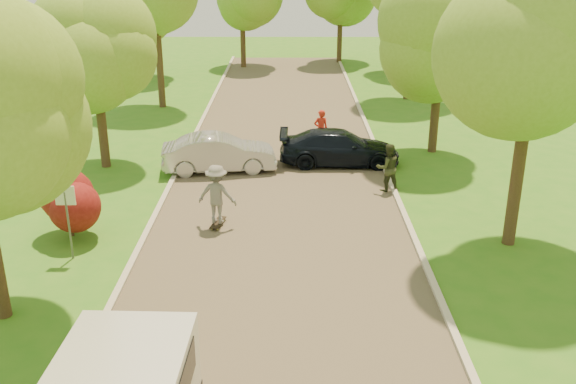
{
  "coord_description": "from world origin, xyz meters",
  "views": [
    {
      "loc": [
        0.32,
        -12.19,
        8.3
      ],
      "look_at": [
        0.27,
        5.83,
        1.3
      ],
      "focal_mm": 40.0,
      "sensor_mm": 36.0,
      "label": 1
    }
  ],
  "objects_px": {
    "silver_sedan": "(219,153)",
    "dark_sedan": "(339,147)",
    "person_olive": "(388,168)",
    "person_striped": "(321,129)",
    "skateboarder": "(217,194)",
    "longboard": "(218,223)",
    "street_sign": "(66,207)"
  },
  "relations": [
    {
      "from": "dark_sedan",
      "to": "silver_sedan",
      "type": "bearing_deg",
      "value": 101.11
    },
    {
      "from": "dark_sedan",
      "to": "longboard",
      "type": "distance_m",
      "value": 7.44
    },
    {
      "from": "dark_sedan",
      "to": "longboard",
      "type": "bearing_deg",
      "value": 145.98
    },
    {
      "from": "street_sign",
      "to": "silver_sedan",
      "type": "bearing_deg",
      "value": 65.61
    },
    {
      "from": "person_olive",
      "to": "longboard",
      "type": "bearing_deg",
      "value": 16.51
    },
    {
      "from": "dark_sedan",
      "to": "person_striped",
      "type": "bearing_deg",
      "value": 17.83
    },
    {
      "from": "skateboarder",
      "to": "person_striped",
      "type": "relative_size",
      "value": 1.1
    },
    {
      "from": "person_olive",
      "to": "street_sign",
      "type": "bearing_deg",
      "value": 17.22
    },
    {
      "from": "person_olive",
      "to": "dark_sedan",
      "type": "bearing_deg",
      "value": -75.22
    },
    {
      "from": "longboard",
      "to": "person_striped",
      "type": "height_order",
      "value": "person_striped"
    },
    {
      "from": "silver_sedan",
      "to": "person_olive",
      "type": "bearing_deg",
      "value": -116.47
    },
    {
      "from": "longboard",
      "to": "person_striped",
      "type": "bearing_deg",
      "value": -102.19
    },
    {
      "from": "street_sign",
      "to": "person_olive",
      "type": "bearing_deg",
      "value": 29.03
    },
    {
      "from": "street_sign",
      "to": "person_striped",
      "type": "distance_m",
      "value": 12.84
    },
    {
      "from": "dark_sedan",
      "to": "longboard",
      "type": "height_order",
      "value": "dark_sedan"
    },
    {
      "from": "skateboarder",
      "to": "longboard",
      "type": "bearing_deg",
      "value": -51.96
    },
    {
      "from": "silver_sedan",
      "to": "dark_sedan",
      "type": "relative_size",
      "value": 0.92
    },
    {
      "from": "skateboarder",
      "to": "person_striped",
      "type": "xyz_separation_m",
      "value": [
        3.59,
        8.19,
        -0.21
      ]
    },
    {
      "from": "person_striped",
      "to": "person_olive",
      "type": "height_order",
      "value": "person_olive"
    },
    {
      "from": "person_olive",
      "to": "person_striped",
      "type": "bearing_deg",
      "value": -79.01
    },
    {
      "from": "longboard",
      "to": "street_sign",
      "type": "bearing_deg",
      "value": 41.54
    },
    {
      "from": "longboard",
      "to": "person_olive",
      "type": "relative_size",
      "value": 0.57
    },
    {
      "from": "silver_sedan",
      "to": "skateboarder",
      "type": "xyz_separation_m",
      "value": [
        0.48,
        -5.23,
        0.34
      ]
    },
    {
      "from": "street_sign",
      "to": "person_striped",
      "type": "xyz_separation_m",
      "value": [
        7.46,
        10.43,
        -0.71
      ]
    },
    {
      "from": "street_sign",
      "to": "person_striped",
      "type": "height_order",
      "value": "street_sign"
    },
    {
      "from": "street_sign",
      "to": "silver_sedan",
      "type": "distance_m",
      "value": 8.24
    },
    {
      "from": "dark_sedan",
      "to": "longboard",
      "type": "relative_size",
      "value": 4.77
    },
    {
      "from": "silver_sedan",
      "to": "person_olive",
      "type": "xyz_separation_m",
      "value": [
        6.21,
        -2.14,
        0.15
      ]
    },
    {
      "from": "silver_sedan",
      "to": "person_striped",
      "type": "relative_size",
      "value": 2.56
    },
    {
      "from": "person_striped",
      "to": "person_olive",
      "type": "distance_m",
      "value": 5.54
    },
    {
      "from": "silver_sedan",
      "to": "longboard",
      "type": "bearing_deg",
      "value": 177.76
    },
    {
      "from": "skateboarder",
      "to": "person_olive",
      "type": "height_order",
      "value": "skateboarder"
    }
  ]
}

